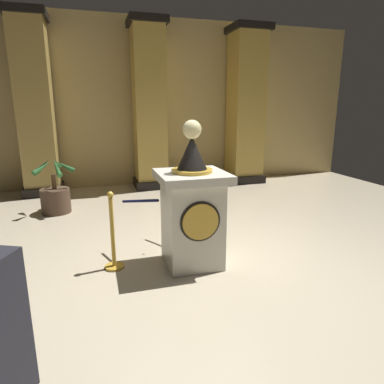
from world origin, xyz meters
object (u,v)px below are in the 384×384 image
Objects in this scene: pedestal_clock at (192,210)px; stanchion_near at (207,215)px; potted_palm_left at (55,196)px; stanchion_far at (113,242)px.

stanchion_near is at bearing 60.05° from pedestal_clock.
potted_palm_left reaches higher than stanchion_near.
stanchion_near is 1.60m from stanchion_far.
stanchion_far is at bearing -154.62° from stanchion_near.
pedestal_clock is 1.68× the size of potted_palm_left.
stanchion_near is (0.48, 0.84, -0.36)m from pedestal_clock.
stanchion_far is at bearing -71.25° from potted_palm_left.
potted_palm_left is at bearing 123.64° from pedestal_clock.
stanchion_far is at bearing 170.98° from pedestal_clock.
pedestal_clock is at bearing -56.36° from potted_palm_left.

